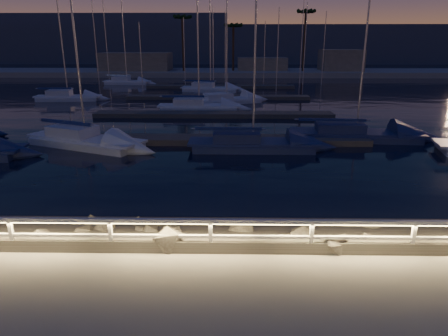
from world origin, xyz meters
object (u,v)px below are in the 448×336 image
Objects in this scene: guard_rail at (175,228)px; sailboat_h at (352,133)px; sailboat_c at (249,143)px; sailboat_m at (126,82)px; sailboat_e at (66,97)px; sailboat_g at (225,100)px; sailboat_f at (83,139)px; sailboat_n at (209,88)px; sailboat_j at (197,106)px.

sailboat_h is (10.31, 17.17, -0.93)m from guard_rail.
sailboat_m is (-18.32, 40.78, 0.02)m from sailboat_c.
sailboat_g reaches higher than sailboat_e.
sailboat_f reaches higher than sailboat_e.
sailboat_n reaches higher than sailboat_e.
sailboat_n is at bearing 77.44° from sailboat_g.
sailboat_n is (6.79, 30.60, -0.01)m from sailboat_f.
sailboat_c reaches higher than sailboat_m.
sailboat_j reaches higher than sailboat_e.
sailboat_c is 1.01× the size of sailboat_g.
guard_rail is 2.87× the size of sailboat_h.
guard_rail is 40.39m from sailboat_e.
sailboat_m is at bearing 155.76° from sailboat_n.
sailboat_h reaches higher than sailboat_f.
sailboat_c is 0.98× the size of sailboat_f.
sailboat_f is 18.63m from sailboat_h.
sailboat_e is 18.83m from sailboat_n.
sailboat_j is at bearing -57.04° from sailboat_m.
sailboat_g is 1.08× the size of sailboat_m.
sailboat_j reaches higher than sailboat_g.
sailboat_c is 1.09× the size of sailboat_m.
sailboat_n is at bearing 100.91° from sailboat_f.
guard_rail is at bearing -87.68° from sailboat_j.
sailboat_f reaches higher than sailboat_j.
guard_rail is at bearing -69.40° from sailboat_m.
sailboat_c is 1.01× the size of sailboat_j.
sailboat_n is at bearing 25.23° from sailboat_e.
sailboat_h is (7.45, 2.93, 0.01)m from sailboat_c.
guard_rail is 34.29m from sailboat_g.
sailboat_e is (-17.75, 36.27, -0.92)m from guard_rail.
sailboat_c is at bearing 78.65° from guard_rail.
sailboat_m is at bearing 105.70° from guard_rail.
sailboat_h reaches higher than sailboat_c.
sailboat_g is 11.61m from sailboat_n.
guard_rail is at bearing -116.81° from sailboat_h.
sailboat_j is (-1.77, 29.33, -0.92)m from guard_rail.
sailboat_g is at bearing -68.62° from sailboat_n.
sailboat_e is 0.92× the size of sailboat_n.
sailboat_n reaches higher than sailboat_g.
sailboat_j is at bearing -81.73° from sailboat_n.
guard_rail is 3.18× the size of sailboat_j.
sailboat_j is (-4.62, 15.08, 0.02)m from sailboat_c.
sailboat_e is 0.92× the size of sailboat_g.
sailboat_g is (9.17, 19.24, -0.03)m from sailboat_f.
sailboat_c is 8.00m from sailboat_h.
sailboat_j is (6.43, 14.30, -0.01)m from sailboat_f.
sailboat_g is at bearing 88.37° from guard_rail.
sailboat_f is at bearing 118.61° from guard_rail.
sailboat_n is at bearing 87.62° from sailboat_j.
sailboat_e is 0.90× the size of sailboat_f.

